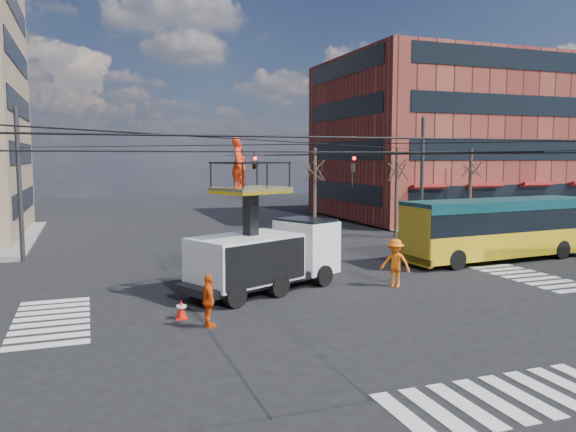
{
  "coord_description": "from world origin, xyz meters",
  "views": [
    {
      "loc": [
        -8.72,
        -19.74,
        5.4
      ],
      "look_at": [
        -0.76,
        2.5,
        2.92
      ],
      "focal_mm": 35.0,
      "sensor_mm": 36.0,
      "label": 1
    }
  ],
  "objects_px": {
    "city_bus": "(499,227)",
    "traffic_cone": "(181,309)",
    "flagger": "(395,263)",
    "worker_ground": "(209,301)",
    "utility_truck": "(266,242)"
  },
  "relations": [
    {
      "from": "city_bus",
      "to": "traffic_cone",
      "type": "bearing_deg",
      "value": -168.02
    },
    {
      "from": "flagger",
      "to": "worker_ground",
      "type": "bearing_deg",
      "value": -111.81
    },
    {
      "from": "worker_ground",
      "to": "flagger",
      "type": "xyz_separation_m",
      "value": [
        8.48,
        2.94,
        0.15
      ]
    },
    {
      "from": "utility_truck",
      "to": "traffic_cone",
      "type": "xyz_separation_m",
      "value": [
        -3.89,
        -2.9,
        -1.67
      ]
    },
    {
      "from": "utility_truck",
      "to": "flagger",
      "type": "distance_m",
      "value": 5.51
    },
    {
      "from": "city_bus",
      "to": "traffic_cone",
      "type": "xyz_separation_m",
      "value": [
        -17.49,
        -5.28,
        -1.4
      ]
    },
    {
      "from": "utility_truck",
      "to": "worker_ground",
      "type": "distance_m",
      "value": 5.37
    },
    {
      "from": "traffic_cone",
      "to": "worker_ground",
      "type": "bearing_deg",
      "value": -61.72
    },
    {
      "from": "city_bus",
      "to": "worker_ground",
      "type": "relative_size",
      "value": 6.5
    },
    {
      "from": "traffic_cone",
      "to": "flagger",
      "type": "relative_size",
      "value": 0.33
    },
    {
      "from": "traffic_cone",
      "to": "utility_truck",
      "type": "bearing_deg",
      "value": 36.72
    },
    {
      "from": "utility_truck",
      "to": "traffic_cone",
      "type": "relative_size",
      "value": 11.16
    },
    {
      "from": "worker_ground",
      "to": "flagger",
      "type": "bearing_deg",
      "value": -73.04
    },
    {
      "from": "utility_truck",
      "to": "city_bus",
      "type": "relative_size",
      "value": 0.65
    },
    {
      "from": "city_bus",
      "to": "traffic_cone",
      "type": "height_order",
      "value": "city_bus"
    }
  ]
}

